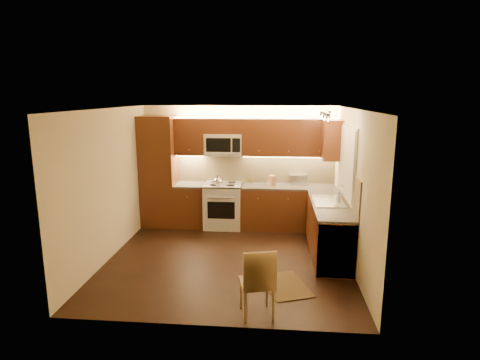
# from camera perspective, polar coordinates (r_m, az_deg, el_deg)

# --- Properties ---
(floor) EXTENTS (4.00, 4.00, 0.01)m
(floor) POSITION_cam_1_polar(r_m,az_deg,el_deg) (6.85, -1.69, -11.22)
(floor) COLOR black
(floor) RESTS_ON ground
(ceiling) EXTENTS (4.00, 4.00, 0.01)m
(ceiling) POSITION_cam_1_polar(r_m,az_deg,el_deg) (6.30, -1.83, 10.15)
(ceiling) COLOR beige
(ceiling) RESTS_ON ground
(wall_back) EXTENTS (4.00, 0.01, 2.50)m
(wall_back) POSITION_cam_1_polar(r_m,az_deg,el_deg) (8.41, -0.14, 2.08)
(wall_back) COLOR beige
(wall_back) RESTS_ON ground
(wall_front) EXTENTS (4.00, 0.01, 2.50)m
(wall_front) POSITION_cam_1_polar(r_m,az_deg,el_deg) (4.56, -4.76, -6.66)
(wall_front) COLOR beige
(wall_front) RESTS_ON ground
(wall_left) EXTENTS (0.01, 4.00, 2.50)m
(wall_left) POSITION_cam_1_polar(r_m,az_deg,el_deg) (6.99, -18.28, -0.61)
(wall_left) COLOR beige
(wall_left) RESTS_ON ground
(wall_right) EXTENTS (0.01, 4.00, 2.50)m
(wall_right) POSITION_cam_1_polar(r_m,az_deg,el_deg) (6.54, 15.93, -1.30)
(wall_right) COLOR beige
(wall_right) RESTS_ON ground
(pantry) EXTENTS (0.70, 0.60, 2.30)m
(pantry) POSITION_cam_1_polar(r_m,az_deg,el_deg) (8.45, -11.54, 1.19)
(pantry) COLOR #4A280F
(pantry) RESTS_ON floor
(base_cab_back_left) EXTENTS (0.62, 0.60, 0.86)m
(base_cab_back_left) POSITION_cam_1_polar(r_m,az_deg,el_deg) (8.45, -7.04, -3.67)
(base_cab_back_left) COLOR #4A280F
(base_cab_back_left) RESTS_ON floor
(counter_back_left) EXTENTS (0.62, 0.60, 0.04)m
(counter_back_left) POSITION_cam_1_polar(r_m,az_deg,el_deg) (8.34, -7.12, -0.69)
(counter_back_left) COLOR #3B3735
(counter_back_left) RESTS_ON base_cab_back_left
(base_cab_back_right) EXTENTS (1.92, 0.60, 0.86)m
(base_cab_back_right) POSITION_cam_1_polar(r_m,az_deg,el_deg) (8.28, 6.88, -4.01)
(base_cab_back_right) COLOR #4A280F
(base_cab_back_right) RESTS_ON floor
(counter_back_right) EXTENTS (1.92, 0.60, 0.04)m
(counter_back_right) POSITION_cam_1_polar(r_m,az_deg,el_deg) (8.16, 6.95, -0.97)
(counter_back_right) COLOR #3B3735
(counter_back_right) RESTS_ON base_cab_back_right
(base_cab_right) EXTENTS (0.60, 2.00, 0.86)m
(base_cab_right) POSITION_cam_1_polar(r_m,az_deg,el_deg) (7.09, 12.55, -6.98)
(base_cab_right) COLOR #4A280F
(base_cab_right) RESTS_ON floor
(counter_right) EXTENTS (0.60, 2.00, 0.04)m
(counter_right) POSITION_cam_1_polar(r_m,az_deg,el_deg) (6.96, 12.72, -3.47)
(counter_right) COLOR #3B3735
(counter_right) RESTS_ON base_cab_right
(dishwasher) EXTENTS (0.58, 0.60, 0.84)m
(dishwasher) POSITION_cam_1_polar(r_m,az_deg,el_deg) (6.44, 13.34, -9.00)
(dishwasher) COLOR silver
(dishwasher) RESTS_ON floor
(backsplash_back) EXTENTS (3.30, 0.02, 0.60)m
(backsplash_back) POSITION_cam_1_polar(r_m,az_deg,el_deg) (8.39, 2.23, 1.69)
(backsplash_back) COLOR tan
(backsplash_back) RESTS_ON wall_back
(backsplash_right) EXTENTS (0.02, 2.00, 0.60)m
(backsplash_right) POSITION_cam_1_polar(r_m,az_deg,el_deg) (6.93, 15.22, -0.94)
(backsplash_right) COLOR tan
(backsplash_right) RESTS_ON wall_right
(upper_cab_back_left) EXTENTS (0.62, 0.35, 0.75)m
(upper_cab_back_left) POSITION_cam_1_polar(r_m,az_deg,el_deg) (8.30, -7.12, 6.21)
(upper_cab_back_left) COLOR #4A280F
(upper_cab_back_left) RESTS_ON wall_back
(upper_cab_back_right) EXTENTS (1.92, 0.35, 0.75)m
(upper_cab_back_right) POSITION_cam_1_polar(r_m,az_deg,el_deg) (8.12, 7.11, 6.08)
(upper_cab_back_right) COLOR #4A280F
(upper_cab_back_right) RESTS_ON wall_back
(upper_cab_bridge) EXTENTS (0.76, 0.35, 0.31)m
(upper_cab_bridge) POSITION_cam_1_polar(r_m,az_deg,el_deg) (8.17, -2.37, 7.74)
(upper_cab_bridge) COLOR #4A280F
(upper_cab_bridge) RESTS_ON wall_back
(upper_cab_right_corner) EXTENTS (0.35, 0.50, 0.75)m
(upper_cab_right_corner) POSITION_cam_1_polar(r_m,az_deg,el_deg) (7.77, 13.03, 5.59)
(upper_cab_right_corner) COLOR #4A280F
(upper_cab_right_corner) RESTS_ON wall_right
(stove) EXTENTS (0.76, 0.65, 0.92)m
(stove) POSITION_cam_1_polar(r_m,az_deg,el_deg) (8.31, -2.41, -3.66)
(stove) COLOR silver
(stove) RESTS_ON floor
(microwave) EXTENTS (0.76, 0.38, 0.44)m
(microwave) POSITION_cam_1_polar(r_m,az_deg,el_deg) (8.19, -2.37, 5.12)
(microwave) COLOR silver
(microwave) RESTS_ON wall_back
(window_frame) EXTENTS (0.03, 1.44, 1.24)m
(window_frame) POSITION_cam_1_polar(r_m,az_deg,el_deg) (7.00, 15.15, 2.52)
(window_frame) COLOR silver
(window_frame) RESTS_ON wall_right
(window_blinds) EXTENTS (0.02, 1.36, 1.16)m
(window_blinds) POSITION_cam_1_polar(r_m,az_deg,el_deg) (7.00, 14.99, 2.53)
(window_blinds) COLOR silver
(window_blinds) RESTS_ON wall_right
(sink) EXTENTS (0.52, 0.86, 0.15)m
(sink) POSITION_cam_1_polar(r_m,az_deg,el_deg) (7.08, 12.60, -2.41)
(sink) COLOR silver
(sink) RESTS_ON counter_right
(faucet) EXTENTS (0.20, 0.04, 0.30)m
(faucet) POSITION_cam_1_polar(r_m,az_deg,el_deg) (7.09, 14.07, -1.84)
(faucet) COLOR silver
(faucet) RESTS_ON counter_right
(track_light_bar) EXTENTS (0.04, 1.20, 0.03)m
(track_light_bar) POSITION_cam_1_polar(r_m,az_deg,el_deg) (6.70, 12.07, 9.67)
(track_light_bar) COLOR silver
(track_light_bar) RESTS_ON ceiling
(kettle) EXTENTS (0.23, 0.23, 0.22)m
(kettle) POSITION_cam_1_polar(r_m,az_deg,el_deg) (8.01, -3.20, -0.05)
(kettle) COLOR silver
(kettle) RESTS_ON stove
(toaster_oven) EXTENTS (0.38, 0.31, 0.21)m
(toaster_oven) POSITION_cam_1_polar(r_m,az_deg,el_deg) (8.30, 8.24, 0.10)
(toaster_oven) COLOR silver
(toaster_oven) RESTS_ON counter_back_right
(knife_block) EXTENTS (0.14, 0.18, 0.21)m
(knife_block) POSITION_cam_1_polar(r_m,az_deg,el_deg) (8.14, 4.63, -0.07)
(knife_block) COLOR olive
(knife_block) RESTS_ON counter_back_right
(spice_jar_a) EXTENTS (0.04, 0.04, 0.10)m
(spice_jar_a) POSITION_cam_1_polar(r_m,az_deg,el_deg) (8.35, 3.13, -0.13)
(spice_jar_a) COLOR silver
(spice_jar_a) RESTS_ON counter_back_right
(spice_jar_b) EXTENTS (0.06, 0.06, 0.10)m
(spice_jar_b) POSITION_cam_1_polar(r_m,az_deg,el_deg) (8.36, 1.74, -0.09)
(spice_jar_b) COLOR brown
(spice_jar_b) RESTS_ON counter_back_right
(spice_jar_c) EXTENTS (0.05, 0.05, 0.10)m
(spice_jar_c) POSITION_cam_1_polar(r_m,az_deg,el_deg) (8.30, 4.12, -0.19)
(spice_jar_c) COLOR silver
(spice_jar_c) RESTS_ON counter_back_right
(spice_jar_d) EXTENTS (0.05, 0.05, 0.09)m
(spice_jar_d) POSITION_cam_1_polar(r_m,az_deg,el_deg) (8.35, 0.74, -0.14)
(spice_jar_d) COLOR olive
(spice_jar_d) RESTS_ON counter_back_right
(soap_bottle) EXTENTS (0.08, 0.08, 0.17)m
(soap_bottle) POSITION_cam_1_polar(r_m,az_deg,el_deg) (7.36, 13.90, -1.87)
(soap_bottle) COLOR silver
(soap_bottle) RESTS_ON counter_right
(rug) EXTENTS (0.82, 0.99, 0.01)m
(rug) POSITION_cam_1_polar(r_m,az_deg,el_deg) (6.00, 6.53, -14.80)
(rug) COLOR black
(rug) RESTS_ON floor
(dining_chair) EXTENTS (0.49, 0.49, 0.91)m
(dining_chair) POSITION_cam_1_polar(r_m,az_deg,el_deg) (5.08, 2.44, -14.27)
(dining_chair) COLOR olive
(dining_chair) RESTS_ON floor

